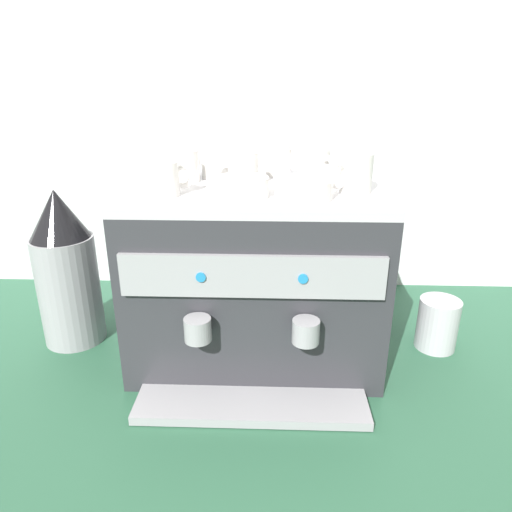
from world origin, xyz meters
name	(u,v)px	position (x,y,z in m)	size (l,w,h in m)	color
ground_plane	(256,341)	(0.00, 0.00, 0.00)	(4.00, 4.00, 0.00)	#28563D
tiled_backsplash_wall	(261,126)	(0.00, 0.39, 0.52)	(2.80, 0.03, 1.04)	silver
espresso_machine	(256,270)	(0.00, 0.00, 0.21)	(0.58, 0.55, 0.42)	#2D2D33
ceramic_cup_0	(280,160)	(0.06, 0.11, 0.46)	(0.10, 0.06, 0.08)	white
ceramic_cup_1	(241,169)	(-0.03, 0.00, 0.46)	(0.11, 0.07, 0.08)	white
ceramic_cup_2	(355,173)	(0.22, -0.06, 0.47)	(0.11, 0.08, 0.08)	white
ceramic_cup_3	(183,166)	(-0.18, 0.04, 0.46)	(0.08, 0.12, 0.07)	white
ceramic_cup_4	(316,163)	(0.15, 0.11, 0.46)	(0.09, 0.10, 0.07)	white
ceramic_cup_5	(165,179)	(-0.19, -0.11, 0.46)	(0.09, 0.08, 0.07)	white
ceramic_bowl_0	(242,188)	(-0.03, -0.11, 0.44)	(0.12, 0.12, 0.04)	white
ceramic_bowl_1	(304,189)	(0.10, -0.12, 0.44)	(0.12, 0.12, 0.04)	white
ceramic_bowl_2	(337,176)	(0.19, 0.03, 0.44)	(0.09, 0.09, 0.04)	white
ceramic_bowl_3	(226,170)	(-0.08, 0.10, 0.44)	(0.12, 0.12, 0.03)	white
coffee_grinder	(66,270)	(-0.49, 0.00, 0.20)	(0.16, 0.16, 0.41)	#939399
milk_pitcher	(438,324)	(0.47, -0.01, 0.07)	(0.10, 0.10, 0.13)	#B7B7BC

